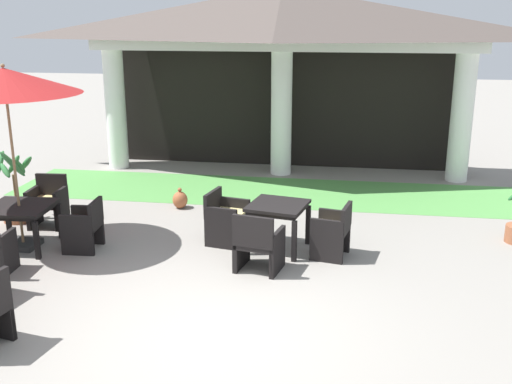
{
  "coord_description": "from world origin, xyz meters",
  "views": [
    {
      "loc": [
        1.51,
        -6.23,
        3.61
      ],
      "look_at": [
        0.29,
        1.71,
        1.23
      ],
      "focal_mm": 42.3,
      "sensor_mm": 36.0,
      "label": 1
    }
  ],
  "objects_px": {
    "patio_table_mid_right": "(278,210)",
    "patio_chair_mid_right_east": "(333,231)",
    "patio_chair_mid_left_east": "(84,226)",
    "terracotta_urn": "(180,200)",
    "patio_chair_mid_right_south": "(258,244)",
    "patio_chair_mid_left_north": "(48,203)",
    "patio_chair_mid_right_west": "(226,218)",
    "patio_table_mid_left": "(20,211)",
    "patio_umbrella_mid_left": "(5,83)",
    "potted_palm_left_edge": "(17,201)"
  },
  "relations": [
    {
      "from": "patio_chair_mid_right_west",
      "to": "patio_chair_mid_right_east",
      "type": "xyz_separation_m",
      "value": [
        1.74,
        -0.35,
        -0.0
      ]
    },
    {
      "from": "patio_chair_mid_right_west",
      "to": "patio_chair_mid_left_east",
      "type": "bearing_deg",
      "value": -61.46
    },
    {
      "from": "patio_chair_mid_left_north",
      "to": "patio_chair_mid_right_south",
      "type": "bearing_deg",
      "value": 157.11
    },
    {
      "from": "patio_chair_mid_left_north",
      "to": "patio_chair_mid_right_west",
      "type": "xyz_separation_m",
      "value": [
        3.24,
        -0.31,
        -0.0
      ]
    },
    {
      "from": "patio_umbrella_mid_left",
      "to": "patio_chair_mid_right_west",
      "type": "bearing_deg",
      "value": 12.9
    },
    {
      "from": "patio_chair_mid_right_west",
      "to": "potted_palm_left_edge",
      "type": "xyz_separation_m",
      "value": [
        -3.93,
        0.47,
        -0.04
      ]
    },
    {
      "from": "patio_table_mid_left",
      "to": "patio_chair_mid_right_south",
      "type": "relative_size",
      "value": 1.14
    },
    {
      "from": "patio_table_mid_left",
      "to": "patio_chair_mid_right_east",
      "type": "distance_m",
      "value": 4.94
    },
    {
      "from": "patio_table_mid_right",
      "to": "terracotta_urn",
      "type": "xyz_separation_m",
      "value": [
        -2.11,
        1.81,
        -0.48
      ]
    },
    {
      "from": "patio_umbrella_mid_left",
      "to": "terracotta_urn",
      "type": "bearing_deg",
      "value": 50.58
    },
    {
      "from": "patio_umbrella_mid_left",
      "to": "patio_table_mid_right",
      "type": "relative_size",
      "value": 2.88
    },
    {
      "from": "patio_chair_mid_left_east",
      "to": "patio_chair_mid_right_east",
      "type": "relative_size",
      "value": 0.97
    },
    {
      "from": "patio_chair_mid_left_east",
      "to": "patio_chair_mid_right_west",
      "type": "xyz_separation_m",
      "value": [
        2.14,
        0.66,
        0.03
      ]
    },
    {
      "from": "patio_table_mid_right",
      "to": "terracotta_urn",
      "type": "distance_m",
      "value": 2.82
    },
    {
      "from": "patio_table_mid_right",
      "to": "patio_chair_mid_right_east",
      "type": "relative_size",
      "value": 1.19
    },
    {
      "from": "patio_chair_mid_left_east",
      "to": "patio_table_mid_left",
      "type": "bearing_deg",
      "value": 90.0
    },
    {
      "from": "patio_umbrella_mid_left",
      "to": "patio_chair_mid_left_north",
      "type": "xyz_separation_m",
      "value": [
        -0.07,
        1.03,
        -2.2
      ]
    },
    {
      "from": "patio_umbrella_mid_left",
      "to": "patio_chair_mid_left_east",
      "type": "distance_m",
      "value": 2.46
    },
    {
      "from": "patio_chair_mid_left_north",
      "to": "patio_chair_mid_right_south",
      "type": "xyz_separation_m",
      "value": [
        3.94,
        -1.37,
        -0.01
      ]
    },
    {
      "from": "patio_table_mid_right",
      "to": "terracotta_urn",
      "type": "relative_size",
      "value": 2.47
    },
    {
      "from": "patio_table_mid_left",
      "to": "patio_chair_mid_right_south",
      "type": "bearing_deg",
      "value": -4.89
    },
    {
      "from": "patio_chair_mid_left_east",
      "to": "terracotta_urn",
      "type": "height_order",
      "value": "patio_chair_mid_left_east"
    },
    {
      "from": "potted_palm_left_edge",
      "to": "terracotta_urn",
      "type": "xyz_separation_m",
      "value": [
        2.69,
        1.16,
        -0.21
      ]
    },
    {
      "from": "patio_chair_mid_right_west",
      "to": "terracotta_urn",
      "type": "xyz_separation_m",
      "value": [
        -1.23,
        1.63,
        -0.25
      ]
    },
    {
      "from": "patio_chair_mid_right_east",
      "to": "terracotta_urn",
      "type": "relative_size",
      "value": 2.08
    },
    {
      "from": "patio_umbrella_mid_left",
      "to": "patio_chair_mid_right_east",
      "type": "relative_size",
      "value": 3.43
    },
    {
      "from": "patio_table_mid_left",
      "to": "patio_umbrella_mid_left",
      "type": "relative_size",
      "value": 0.35
    },
    {
      "from": "patio_chair_mid_left_east",
      "to": "patio_chair_mid_right_south",
      "type": "relative_size",
      "value": 0.91
    },
    {
      "from": "patio_chair_mid_left_north",
      "to": "patio_chair_mid_right_east",
      "type": "xyz_separation_m",
      "value": [
        4.99,
        -0.66,
        -0.01
      ]
    },
    {
      "from": "patio_umbrella_mid_left",
      "to": "patio_chair_mid_right_east",
      "type": "bearing_deg",
      "value": 4.34
    },
    {
      "from": "patio_chair_mid_right_south",
      "to": "patio_table_mid_right",
      "type": "bearing_deg",
      "value": 90.0
    },
    {
      "from": "patio_chair_mid_left_north",
      "to": "patio_chair_mid_right_east",
      "type": "distance_m",
      "value": 5.03
    },
    {
      "from": "patio_table_mid_left",
      "to": "patio_chair_mid_right_west",
      "type": "bearing_deg",
      "value": 12.9
    },
    {
      "from": "patio_table_mid_right",
      "to": "patio_chair_mid_right_east",
      "type": "bearing_deg",
      "value": -11.44
    },
    {
      "from": "patio_umbrella_mid_left",
      "to": "patio_chair_mid_right_west",
      "type": "xyz_separation_m",
      "value": [
        3.17,
        0.73,
        -2.2
      ]
    },
    {
      "from": "patio_chair_mid_right_west",
      "to": "terracotta_urn",
      "type": "relative_size",
      "value": 2.09
    },
    {
      "from": "terracotta_urn",
      "to": "patio_table_mid_left",
      "type": "bearing_deg",
      "value": -129.42
    },
    {
      "from": "patio_chair_mid_left_east",
      "to": "terracotta_urn",
      "type": "distance_m",
      "value": 2.48
    },
    {
      "from": "patio_chair_mid_left_north",
      "to": "potted_palm_left_edge",
      "type": "relative_size",
      "value": 0.66
    },
    {
      "from": "patio_chair_mid_left_east",
      "to": "patio_chair_mid_right_west",
      "type": "relative_size",
      "value": 0.96
    },
    {
      "from": "patio_chair_mid_left_north",
      "to": "terracotta_urn",
      "type": "distance_m",
      "value": 2.42
    },
    {
      "from": "patio_chair_mid_left_east",
      "to": "terracotta_urn",
      "type": "relative_size",
      "value": 2.01
    },
    {
      "from": "patio_chair_mid_left_north",
      "to": "patio_chair_mid_right_south",
      "type": "relative_size",
      "value": 0.99
    },
    {
      "from": "patio_table_mid_left",
      "to": "patio_chair_mid_right_west",
      "type": "distance_m",
      "value": 3.26
    },
    {
      "from": "patio_chair_mid_left_east",
      "to": "patio_chair_mid_right_south",
      "type": "height_order",
      "value": "patio_chair_mid_right_south"
    },
    {
      "from": "patio_chair_mid_left_east",
      "to": "patio_chair_mid_right_south",
      "type": "bearing_deg",
      "value": -101.75
    },
    {
      "from": "patio_table_mid_right",
      "to": "patio_chair_mid_right_west",
      "type": "relative_size",
      "value": 1.18
    },
    {
      "from": "patio_chair_mid_right_south",
      "to": "patio_chair_mid_left_north",
      "type": "bearing_deg",
      "value": 172.31
    },
    {
      "from": "patio_table_mid_right",
      "to": "patio_chair_mid_right_east",
      "type": "distance_m",
      "value": 0.92
    },
    {
      "from": "patio_chair_mid_right_west",
      "to": "patio_chair_mid_right_south",
      "type": "relative_size",
      "value": 0.94
    }
  ]
}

